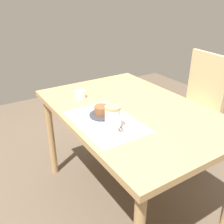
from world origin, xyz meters
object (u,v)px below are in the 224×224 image
object	(u,v)px
pastry	(102,110)
sugar_bowl	(80,94)
dining_table	(131,119)
coffee_mug	(113,117)
pastry_plate	(102,115)
wooden_chair	(193,105)

from	to	relation	value
pastry	sugar_bowl	bearing A→B (deg)	176.75
dining_table	pastry	world-z (taller)	pastry
dining_table	pastry	bearing A→B (deg)	-89.76
coffee_mug	pastry_plate	bearing A→B (deg)	170.79
wooden_chair	sugar_bowl	bearing A→B (deg)	85.44
pastry_plate	coffee_mug	size ratio (longest dim) A/B	1.22
pastry	coffee_mug	distance (m)	0.16
pastry_plate	sugar_bowl	distance (m)	0.32
wooden_chair	coffee_mug	size ratio (longest dim) A/B	7.67
pastry_plate	coffee_mug	xyz separation A→B (m)	(0.15, -0.02, 0.06)
coffee_mug	pastry	bearing A→B (deg)	170.79
sugar_bowl	pastry_plate	bearing A→B (deg)	-3.25
wooden_chair	pastry	distance (m)	1.01
pastry	wooden_chair	bearing A→B (deg)	98.46
pastry_plate	dining_table	bearing A→B (deg)	90.24
dining_table	pastry_plate	bearing A→B (deg)	-89.76
pastry_plate	sugar_bowl	xyz separation A→B (m)	(-0.32, 0.02, 0.02)
pastry_plate	coffee_mug	world-z (taller)	coffee_mug
dining_table	coffee_mug	xyz separation A→B (m)	(0.15, -0.23, 0.14)
pastry	coffee_mug	bearing A→B (deg)	-9.21
pastry_plate	pastry	world-z (taller)	pastry
dining_table	pastry_plate	size ratio (longest dim) A/B	8.30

